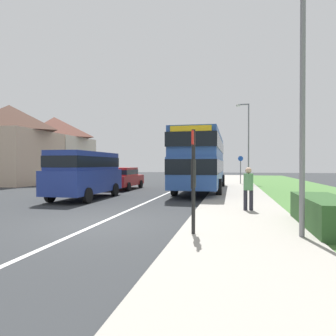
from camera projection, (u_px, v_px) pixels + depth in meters
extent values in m
plane|color=#2D3033|center=(98.00, 224.00, 8.83)|extent=(120.00, 120.00, 0.00)
cube|color=silver|center=(161.00, 196.00, 16.65)|extent=(0.14, 60.00, 0.01)
cube|color=#9E998E|center=(238.00, 201.00, 13.81)|extent=(3.20, 68.00, 0.12)
cube|color=#2D5128|center=(325.00, 215.00, 7.78)|extent=(1.10, 3.39, 0.90)
cube|color=#284C93|center=(202.00, 171.00, 19.47)|extent=(2.50, 10.92, 1.65)
cube|color=#284C93|center=(202.00, 147.00, 19.46)|extent=(2.45, 10.70, 1.55)
cube|color=black|center=(202.00, 166.00, 19.47)|extent=(2.52, 10.98, 0.76)
cube|color=black|center=(202.00, 146.00, 19.46)|extent=(2.52, 10.98, 0.72)
cube|color=gold|center=(191.00, 130.00, 14.17)|extent=(2.00, 0.08, 0.44)
cylinder|color=black|center=(190.00, 181.00, 23.06)|extent=(0.30, 1.00, 1.00)
cylinder|color=black|center=(223.00, 181.00, 22.53)|extent=(0.30, 1.00, 1.00)
cylinder|color=black|center=(174.00, 187.00, 16.81)|extent=(0.30, 1.00, 1.00)
cylinder|color=black|center=(219.00, 188.00, 16.28)|extent=(0.30, 1.00, 1.00)
cube|color=navy|center=(85.00, 181.00, 15.22)|extent=(1.95, 5.19, 1.13)
cube|color=navy|center=(85.00, 161.00, 15.21)|extent=(1.72, 4.77, 0.92)
cube|color=black|center=(85.00, 162.00, 15.21)|extent=(1.75, 4.82, 0.52)
cylinder|color=black|center=(84.00, 189.00, 17.00)|extent=(0.20, 0.72, 0.72)
cylinder|color=black|center=(115.00, 190.00, 16.60)|extent=(0.20, 0.72, 0.72)
cylinder|color=black|center=(50.00, 195.00, 13.86)|extent=(0.20, 0.72, 0.72)
cylinder|color=black|center=(88.00, 196.00, 13.46)|extent=(0.20, 0.72, 0.72)
cube|color=#B21E1E|center=(124.00, 180.00, 21.16)|extent=(1.72, 4.37, 0.69)
cube|color=#B21E1E|center=(122.00, 172.00, 20.94)|extent=(1.51, 2.41, 0.57)
cube|color=black|center=(122.00, 172.00, 20.94)|extent=(1.55, 2.43, 0.32)
cylinder|color=black|center=(120.00, 184.00, 22.67)|extent=(0.20, 0.60, 0.60)
cylinder|color=black|center=(141.00, 184.00, 22.31)|extent=(0.20, 0.60, 0.60)
cylinder|color=black|center=(105.00, 186.00, 20.02)|extent=(0.20, 0.60, 0.60)
cylinder|color=black|center=(128.00, 187.00, 19.66)|extent=(0.20, 0.60, 0.60)
cylinder|color=#23232D|center=(245.00, 202.00, 10.67)|extent=(0.14, 0.14, 0.85)
cylinder|color=#23232D|center=(251.00, 202.00, 10.63)|extent=(0.14, 0.14, 0.85)
cylinder|color=#518C56|center=(248.00, 182.00, 10.64)|extent=(0.34, 0.34, 0.60)
sphere|color=tan|center=(248.00, 170.00, 10.64)|extent=(0.22, 0.22, 0.22)
cylinder|color=black|center=(193.00, 184.00, 7.03)|extent=(0.09, 0.09, 2.60)
cube|color=red|center=(193.00, 138.00, 7.02)|extent=(0.04, 0.44, 0.32)
cube|color=black|center=(194.00, 174.00, 7.05)|extent=(0.06, 0.52, 0.68)
cylinder|color=slate|center=(241.00, 173.00, 25.71)|extent=(0.08, 0.08, 2.10)
cylinder|color=blue|center=(241.00, 159.00, 25.70)|extent=(0.44, 0.03, 0.44)
cylinder|color=slate|center=(303.00, 61.00, 6.71)|extent=(0.12, 0.12, 8.22)
cylinder|color=slate|center=(249.00, 144.00, 26.10)|extent=(0.12, 0.12, 7.15)
cube|color=slate|center=(243.00, 104.00, 26.16)|extent=(0.90, 0.10, 0.10)
cube|color=silver|center=(238.00, 105.00, 26.26)|extent=(0.36, 0.20, 0.14)
cube|color=#C1A88E|center=(9.00, 158.00, 26.68)|extent=(6.94, 6.78, 4.78)
pyramid|color=#4C3328|center=(9.00, 118.00, 26.64)|extent=(6.94, 6.78, 2.37)
cube|color=beige|center=(54.00, 159.00, 33.45)|extent=(6.94, 6.78, 4.78)
pyramid|color=brown|center=(54.00, 128.00, 33.41)|extent=(6.94, 6.78, 2.37)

